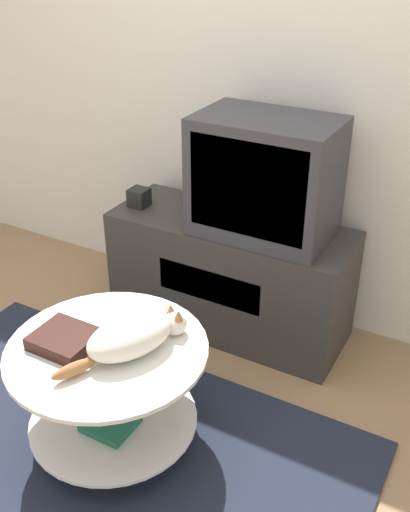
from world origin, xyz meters
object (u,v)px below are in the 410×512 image
tv (265,178)px  speaker (139,197)px  dvd_box (65,339)px  cat (132,336)px

tv → speaker: size_ratio=6.71×
dvd_box → cat: 0.26m
tv → cat: 0.96m
tv → cat: size_ratio=1.22×
dvd_box → cat: size_ratio=0.44×
dvd_box → cat: (0.24, 0.09, 0.04)m
tv → dvd_box: 1.11m
speaker → dvd_box: 1.03m
speaker → dvd_box: bearing=-71.0°
speaker → tv: bearing=3.2°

